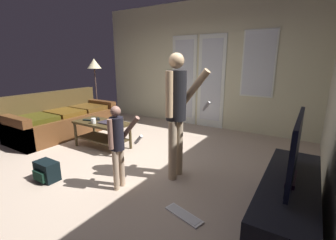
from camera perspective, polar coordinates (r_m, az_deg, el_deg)
name	(u,v)px	position (r m, az deg, el deg)	size (l,w,h in m)	color
ground_plane	(124,164)	(3.79, -10.85, -10.46)	(5.40, 5.48, 0.02)	tan
wall_back_with_doors	(200,67)	(5.70, 7.85, 12.81)	(5.40, 0.09, 2.93)	beige
leather_couch	(64,120)	(5.54, -24.26, -0.04)	(0.96, 2.17, 0.90)	#56331A
coffee_table	(102,129)	(4.41, -15.88, -2.13)	(1.03, 0.51, 0.49)	#3D301A
tv_stand	(287,204)	(2.60, 27.27, -17.92)	(0.47, 1.63, 0.49)	black
flat_screen_tv	(295,149)	(2.37, 28.79, -6.27)	(0.08, 1.00, 0.61)	black
person_adult	(177,106)	(3.01, 2.18, 3.40)	(0.53, 0.46, 1.66)	tan
person_child	(118,141)	(2.88, -12.22, -4.95)	(0.37, 0.30, 1.05)	tan
floor_lamp	(94,67)	(6.42, -17.63, 12.25)	(0.35, 0.35, 1.61)	#322327
backpack	(46,171)	(3.58, -27.66, -11.05)	(0.32, 0.23, 0.26)	black
loose_keyboard	(184,215)	(2.62, 3.89, -22.20)	(0.46, 0.24, 0.02)	white
laptop_closed	(109,123)	(4.25, -14.37, -0.65)	(0.34, 0.22, 0.02)	#37303B
cup_near_edge	(94,121)	(4.31, -17.81, -0.18)	(0.08, 0.08, 0.09)	white
tv_remote_black	(87,120)	(4.54, -19.16, -0.03)	(0.17, 0.05, 0.02)	black
dvd_remote_slim	(98,119)	(4.57, -16.75, 0.25)	(0.17, 0.05, 0.02)	black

